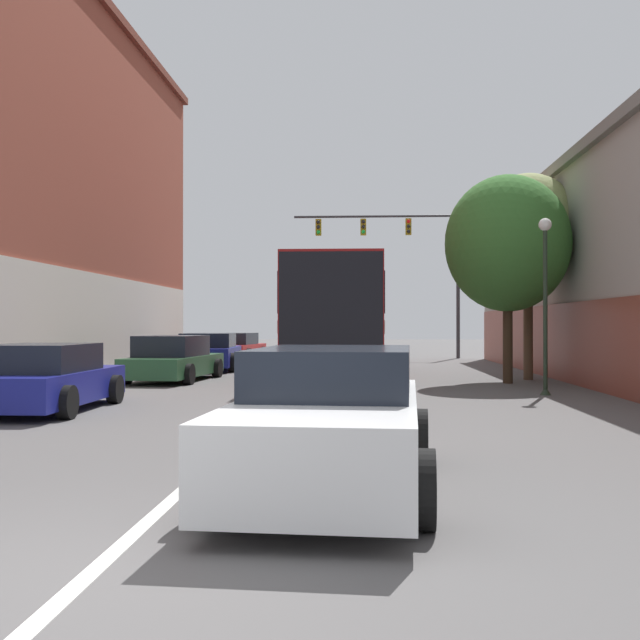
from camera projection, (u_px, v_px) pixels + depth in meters
ground_plane at (84, 580)px, 4.72m from camera, size 160.00×160.00×0.00m
lane_center_line at (306, 378)px, 22.68m from camera, size 0.14×47.97×0.01m
bus at (338, 315)px, 23.21m from camera, size 2.93×11.16×3.42m
hatchback_foreground at (332, 420)px, 7.46m from camera, size 2.17×4.67×1.38m
parked_car_left_near at (209, 352)px, 26.68m from camera, size 2.36×4.37×1.32m
parked_car_left_mid at (174, 359)px, 21.64m from camera, size 2.23×4.74×1.31m
parked_car_left_far at (44, 379)px, 14.04m from camera, size 2.09×4.21×1.26m
parked_car_left_distant at (237, 348)px, 33.45m from camera, size 2.29×4.14×1.26m
traffic_signal_gantry at (405, 248)px, 36.44m from camera, size 8.09×0.36×7.23m
street_lamp at (545, 296)px, 17.23m from camera, size 0.30×0.30×4.08m
street_tree_near at (508, 244)px, 20.71m from camera, size 3.45×3.11×5.78m
street_tree_far at (528, 232)px, 22.09m from camera, size 3.12×2.80×6.10m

